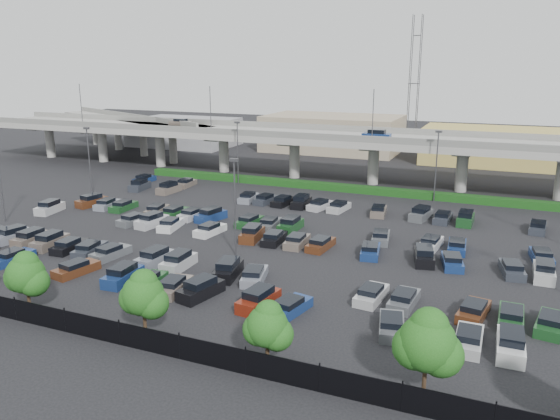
{
  "coord_description": "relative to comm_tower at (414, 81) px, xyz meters",
  "views": [
    {
      "loc": [
        25.14,
        -56.05,
        19.52
      ],
      "look_at": [
        0.05,
        3.84,
        2.0
      ],
      "focal_mm": 35.0,
      "sensor_mm": 36.0,
      "label": 1
    }
  ],
  "objects": [
    {
      "name": "light_poles",
      "position": [
        -8.12,
        -72.0,
        -9.37
      ],
      "size": [
        66.9,
        48.38,
        10.3
      ],
      "color": "#444348",
      "rests_on": "ground"
    },
    {
      "name": "comm_tower",
      "position": [
        0.0,
        0.0,
        0.0
      ],
      "size": [
        2.4,
        2.4,
        30.0
      ],
      "color": "#444348",
      "rests_on": "ground"
    },
    {
      "name": "ground",
      "position": [
        -4.0,
        -74.0,
        -15.61
      ],
      "size": [
        280.0,
        280.0,
        0.0
      ],
      "primitive_type": "plane",
      "color": "black"
    },
    {
      "name": "on_ramp",
      "position": [
        -56.1,
        -30.95,
        -8.76
      ],
      "size": [
        50.93,
        30.13,
        8.8
      ],
      "color": "gray",
      "rests_on": "ground"
    },
    {
      "name": "overpass",
      "position": [
        -4.21,
        -42.01,
        -8.64
      ],
      "size": [
        150.0,
        13.0,
        15.8
      ],
      "color": "gray",
      "rests_on": "ground"
    },
    {
      "name": "fence",
      "position": [
        -4.05,
        -102.0,
        -14.71
      ],
      "size": [
        70.0,
        0.1,
        2.0
      ],
      "color": "black",
      "rests_on": "ground"
    },
    {
      "name": "hedge",
      "position": [
        -4.0,
        -49.0,
        -15.06
      ],
      "size": [
        66.0,
        1.6,
        1.1
      ],
      "primitive_type": "cube",
      "color": "#143D11",
      "rests_on": "ground"
    },
    {
      "name": "parked_cars",
      "position": [
        -5.2,
        -77.47,
        -15.0
      ],
      "size": [
        63.0,
        41.61,
        1.67
      ],
      "color": "#2E323C",
      "rests_on": "ground"
    },
    {
      "name": "tree_row",
      "position": [
        -3.3,
        -100.53,
        -12.09
      ],
      "size": [
        65.07,
        3.66,
        5.94
      ],
      "color": "#332316",
      "rests_on": "ground"
    },
    {
      "name": "distant_buildings",
      "position": [
        8.38,
        -12.19,
        -11.87
      ],
      "size": [
        138.0,
        24.0,
        9.0
      ],
      "color": "gray",
      "rests_on": "ground"
    }
  ]
}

